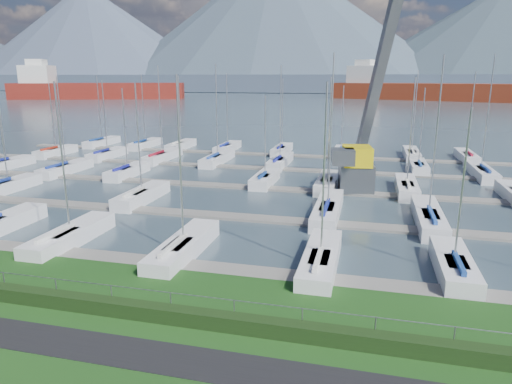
% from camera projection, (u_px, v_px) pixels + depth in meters
% --- Properties ---
extents(path, '(160.00, 2.00, 0.04)m').
position_uv_depth(path, '(163.00, 358.00, 17.80)').
color(path, black).
rests_on(path, grass).
extents(water, '(800.00, 540.00, 0.20)m').
position_uv_depth(water, '(359.00, 96.00, 265.26)').
color(water, '#3C4D58').
extents(hedge, '(80.00, 0.70, 0.70)m').
position_uv_depth(hedge, '(188.00, 317.00, 20.16)').
color(hedge, black).
rests_on(hedge, grass).
extents(fence, '(80.00, 0.04, 0.04)m').
position_uv_depth(fence, '(191.00, 295.00, 20.32)').
color(fence, gray).
rests_on(fence, grass).
extents(foothill, '(900.00, 80.00, 12.00)m').
position_uv_depth(foothill, '(362.00, 83.00, 329.53)').
color(foothill, '#475368').
rests_on(foothill, water).
extents(mountains, '(1190.00, 360.00, 115.00)m').
position_uv_depth(mountains, '(376.00, 33.00, 387.99)').
color(mountains, '#3D495A').
rests_on(mountains, water).
extents(docks, '(90.00, 41.60, 0.25)m').
position_uv_depth(docks, '(290.00, 190.00, 45.13)').
color(docks, slate).
rests_on(docks, water).
extents(crane, '(6.42, 13.21, 22.35)m').
position_uv_depth(crane, '(363.00, 133.00, 44.14)').
color(crane, '#595C60').
rests_on(crane, water).
extents(cargo_ship_west, '(85.51, 44.08, 21.50)m').
position_uv_depth(cargo_ship_west, '(91.00, 91.00, 231.01)').
color(cargo_ship_west, maroon).
rests_on(cargo_ship_west, water).
extents(cargo_ship_mid, '(92.52, 47.52, 21.50)m').
position_uv_depth(cargo_ship_mid, '(419.00, 92.00, 220.48)').
color(cargo_ship_mid, maroon).
rests_on(cargo_ship_mid, water).
extents(sailboat_fleet, '(74.21, 50.00, 13.58)m').
position_uv_depth(sailboat_fleet, '(284.00, 129.00, 46.68)').
color(sailboat_fleet, navy).
rests_on(sailboat_fleet, water).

